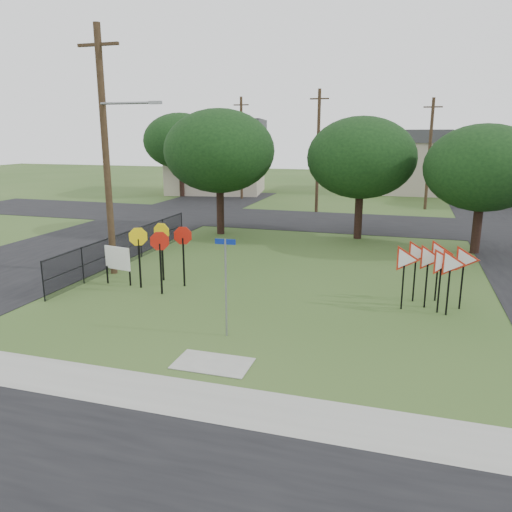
{
  "coord_description": "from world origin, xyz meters",
  "views": [
    {
      "loc": [
        4.55,
        -13.53,
        5.85
      ],
      "look_at": [
        -0.45,
        3.0,
        1.6
      ],
      "focal_mm": 35.0,
      "sensor_mm": 36.0,
      "label": 1
    }
  ],
  "objects": [
    {
      "name": "ground",
      "position": [
        0.0,
        0.0,
        0.0
      ],
      "size": [
        140.0,
        140.0,
        0.0
      ],
      "primitive_type": "plane",
      "color": "#2F4E1D"
    },
    {
      "name": "sidewalk",
      "position": [
        0.0,
        -4.2,
        0.01
      ],
      "size": [
        30.0,
        1.6,
        0.02
      ],
      "primitive_type": "cube",
      "color": "gray",
      "rests_on": "ground"
    },
    {
      "name": "planting_strip",
      "position": [
        0.0,
        -5.4,
        0.01
      ],
      "size": [
        30.0,
        0.8,
        0.02
      ],
      "primitive_type": "cube",
      "color": "#2F4E1D",
      "rests_on": "ground"
    },
    {
      "name": "street_left",
      "position": [
        -12.0,
        10.0,
        0.01
      ],
      "size": [
        8.0,
        50.0,
        0.02
      ],
      "primitive_type": "cube",
      "color": "black",
      "rests_on": "ground"
    },
    {
      "name": "street_far",
      "position": [
        0.0,
        20.0,
        0.01
      ],
      "size": [
        60.0,
        8.0,
        0.02
      ],
      "primitive_type": "cube",
      "color": "black",
      "rests_on": "ground"
    },
    {
      "name": "curb_pad",
      "position": [
        0.0,
        -2.4,
        0.01
      ],
      "size": [
        2.0,
        1.2,
        0.02
      ],
      "primitive_type": "cube",
      "color": "gray",
      "rests_on": "ground"
    },
    {
      "name": "street_name_sign",
      "position": [
        -0.3,
        -0.53,
        1.69
      ],
      "size": [
        0.61,
        0.06,
        2.94
      ],
      "color": "gray",
      "rests_on": "ground"
    },
    {
      "name": "stop_sign_cluster",
      "position": [
        -4.37,
        3.32,
        1.78
      ],
      "size": [
        2.24,
        1.84,
        2.4
      ],
      "color": "black",
      "rests_on": "ground"
    },
    {
      "name": "yield_sign_cluster",
      "position": [
        5.6,
        3.82,
        1.67
      ],
      "size": [
        2.9,
        1.69,
        2.26
      ],
      "color": "black",
      "rests_on": "ground"
    },
    {
      "name": "info_board",
      "position": [
        -6.2,
        3.11,
        1.02
      ],
      "size": [
        1.22,
        0.26,
        1.54
      ],
      "color": "black",
      "rests_on": "ground"
    },
    {
      "name": "utility_pole_main",
      "position": [
        -7.24,
        4.5,
        5.21
      ],
      "size": [
        3.55,
        0.33,
        10.0
      ],
      "color": "#42301E",
      "rests_on": "ground"
    },
    {
      "name": "far_pole_a",
      "position": [
        -2.0,
        24.0,
        4.6
      ],
      "size": [
        1.4,
        0.24,
        9.0
      ],
      "color": "#42301E",
      "rests_on": "ground"
    },
    {
      "name": "far_pole_b",
      "position": [
        6.0,
        28.0,
        4.35
      ],
      "size": [
        1.4,
        0.24,
        8.5
      ],
      "color": "#42301E",
      "rests_on": "ground"
    },
    {
      "name": "far_pole_c",
      "position": [
        -10.0,
        30.0,
        4.6
      ],
      "size": [
        1.4,
        0.24,
        9.0
      ],
      "color": "#42301E",
      "rests_on": "ground"
    },
    {
      "name": "fence_run",
      "position": [
        -7.6,
        6.25,
        0.78
      ],
      "size": [
        0.05,
        11.55,
        1.5
      ],
      "color": "black",
      "rests_on": "ground"
    },
    {
      "name": "house_left",
      "position": [
        -14.0,
        34.0,
        3.65
      ],
      "size": [
        10.58,
        8.88,
        7.2
      ],
      "color": "#B9AC95",
      "rests_on": "ground"
    },
    {
      "name": "house_mid",
      "position": [
        4.0,
        40.0,
        3.15
      ],
      "size": [
        8.4,
        8.4,
        6.2
      ],
      "color": "#B9AC95",
      "rests_on": "ground"
    },
    {
      "name": "tree_near_left",
      "position": [
        -6.0,
        14.0,
        4.86
      ],
      "size": [
        6.4,
        6.4,
        7.27
      ],
      "color": "black",
      "rests_on": "ground"
    },
    {
      "name": "tree_near_mid",
      "position": [
        2.0,
        15.0,
        4.54
      ],
      "size": [
        6.0,
        6.0,
        6.8
      ],
      "color": "black",
      "rests_on": "ground"
    },
    {
      "name": "tree_near_right",
      "position": [
        8.0,
        13.0,
        4.22
      ],
      "size": [
        5.6,
        5.6,
        6.33
      ],
      "color": "black",
      "rests_on": "ground"
    },
    {
      "name": "tree_far_left",
      "position": [
        -16.0,
        30.0,
        5.17
      ],
      "size": [
        6.8,
        6.8,
        7.73
      ],
      "color": "black",
      "rests_on": "ground"
    }
  ]
}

